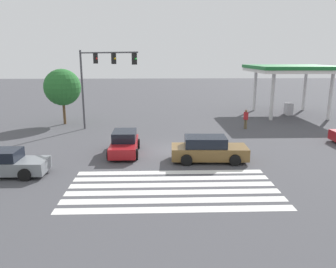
{
  "coord_description": "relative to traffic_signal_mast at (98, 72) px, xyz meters",
  "views": [
    {
      "loc": [
        -0.77,
        -22.54,
        6.64
      ],
      "look_at": [
        0.0,
        0.0,
        1.23
      ],
      "focal_mm": 35.0,
      "sensor_mm": 36.0,
      "label": 1
    }
  ],
  "objects": [
    {
      "name": "tree_corner_c",
      "position": [
        -4.26,
        4.11,
        -1.67
      ],
      "size": [
        3.54,
        3.54,
        5.42
      ],
      "color": "brown",
      "rests_on": "ground_plane"
    },
    {
      "name": "car_4",
      "position": [
        8.21,
        -8.12,
        -4.54
      ],
      "size": [
        4.92,
        2.31,
        1.61
      ],
      "rotation": [
        0.0,
        0.0,
        -0.04
      ],
      "color": "brown",
      "rests_on": "ground_plane"
    },
    {
      "name": "crosswalk_markings",
      "position": [
        5.7,
        -12.59,
        -5.31
      ],
      "size": [
        10.75,
        5.35,
        0.01
      ],
      "rotation": [
        0.0,
        0.0,
        1.57
      ],
      "color": "silver",
      "rests_on": "ground_plane"
    },
    {
      "name": "traffic_signal_mast",
      "position": [
        0.0,
        0.0,
        0.0
      ],
      "size": [
        5.5,
        5.5,
        7.13
      ],
      "rotation": [
        0.0,
        0.0,
        -0.79
      ],
      "color": "#47474C",
      "rests_on": "ground_plane"
    },
    {
      "name": "gas_station_canopy",
      "position": [
        20.07,
        8.52,
        -0.28
      ],
      "size": [
        9.02,
        9.02,
        5.58
      ],
      "color": "silver",
      "rests_on": "ground_plane"
    },
    {
      "name": "car_5",
      "position": [
        2.66,
        -6.25,
        -4.58
      ],
      "size": [
        2.04,
        4.25,
        1.55
      ],
      "rotation": [
        0.0,
        0.0,
        -1.56
      ],
      "color": "maroon",
      "rests_on": "ground_plane"
    },
    {
      "name": "car_0",
      "position": [
        -3.85,
        -10.34,
        -4.6
      ],
      "size": [
        4.86,
        2.04,
        1.5
      ],
      "rotation": [
        0.0,
        0.0,
        -0.01
      ],
      "color": "gray",
      "rests_on": "ground_plane"
    },
    {
      "name": "ground_plane",
      "position": [
        5.7,
        -5.7,
        -5.31
      ],
      "size": [
        152.69,
        152.69,
        0.0
      ],
      "primitive_type": "plane",
      "color": "#47474C"
    },
    {
      "name": "pedestrian",
      "position": [
        13.15,
        1.26,
        -4.29
      ],
      "size": [
        0.41,
        0.41,
        1.81
      ],
      "rotation": [
        0.0,
        0.0,
        -2.39
      ],
      "color": "brown",
      "rests_on": "ground_plane"
    }
  ]
}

